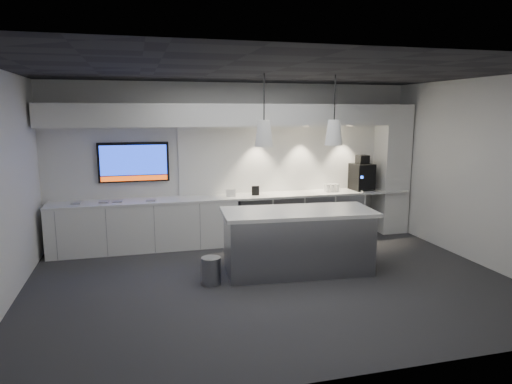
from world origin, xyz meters
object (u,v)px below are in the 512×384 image
object	(u,v)px
coffee_machine	(362,176)
bin	(211,271)
island	(298,241)
wall_tv	(134,162)

from	to	relation	value
coffee_machine	bin	bearing A→B (deg)	-152.64
bin	coffee_machine	world-z (taller)	coffee_machine
island	bin	xyz separation A→B (m)	(-1.39, -0.18, -0.29)
wall_tv	island	bearing A→B (deg)	-41.15
island	coffee_machine	distance (m)	2.84
wall_tv	coffee_machine	size ratio (longest dim) A/B	1.78
wall_tv	coffee_machine	xyz separation A→B (m)	(4.44, -0.25, -0.37)
island	wall_tv	bearing A→B (deg)	143.17
wall_tv	island	xyz separation A→B (m)	(2.40, -2.10, -1.07)
wall_tv	bin	size ratio (longest dim) A/B	3.15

